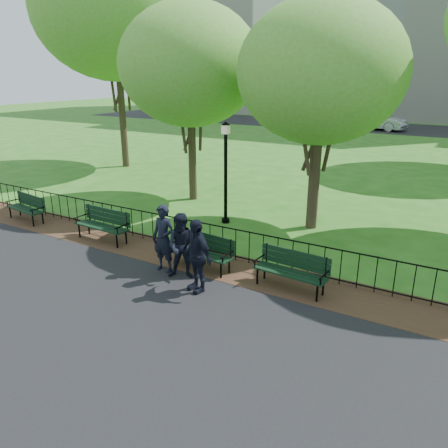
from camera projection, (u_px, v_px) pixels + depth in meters
The scene contains 19 objects.
ground at pixel (173, 285), 10.32m from camera, with size 120.00×120.00×0.00m, color #286219.
asphalt_path at pixel (54, 362), 7.55m from camera, with size 60.00×9.20×0.01m, color black.
dirt_strip at pixel (207, 262), 11.54m from camera, with size 60.00×1.60×0.01m, color #332115.
far_street at pixel (409, 129), 38.85m from camera, with size 70.00×9.00×0.01m, color black.
iron_fence at pixel (216, 239), 11.79m from camera, with size 24.06×0.06×1.00m.
apartment_west at pixel (256, 5), 55.69m from camera, with size 22.00×15.00×26.00m, color silver.
park_bench_main at pixel (197, 246), 11.12m from camera, with size 1.73×0.69×0.96m.
park_bench_left_a at pixel (104, 221), 12.90m from camera, with size 1.85×0.63×1.04m.
park_bench_left_b at pixel (28, 205), 14.65m from camera, with size 1.74×0.74×0.96m.
park_bench_right_a at pixel (292, 266), 9.97m from camera, with size 1.76×0.65×0.98m.
lamppost at pixel (226, 169), 14.03m from camera, with size 0.30×0.30×3.32m.
tree_near_w at pixel (190, 65), 15.74m from camera, with size 5.17×5.17×7.20m.
tree_near_e at pixel (322, 72), 12.62m from camera, with size 4.93×4.93×6.88m.
tree_mid_w at pixel (114, 9), 20.94m from camera, with size 7.91×7.91×11.03m.
person_left at pixel (164, 239), 10.79m from camera, with size 0.62×0.41×1.71m, color black.
person_mid at pixel (183, 246), 10.42m from camera, with size 0.79×0.41×1.63m, color black.
person_right at pixel (197, 255), 9.78m from camera, with size 1.01×0.41×1.72m, color black.
taxi at pixel (369, 121), 38.48m from camera, with size 1.79×4.44×1.51m, color #EFAD14.
sedan_silver at pixel (377, 121), 38.04m from camera, with size 1.70×4.87×1.60m, color #9EA0A5.
Camera 1 is at (5.74, -7.39, 4.75)m, focal length 35.00 mm.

